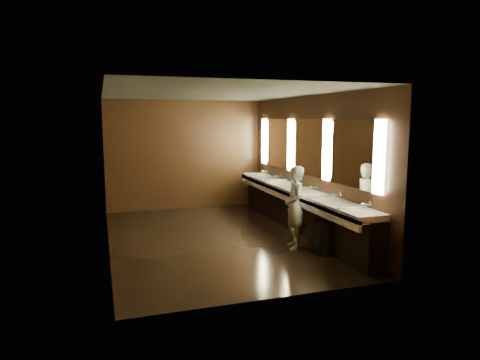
% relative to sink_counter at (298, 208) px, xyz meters
% --- Properties ---
extents(floor, '(6.00, 6.00, 0.00)m').
position_rel_sink_counter_xyz_m(floor, '(-1.79, -0.00, -0.50)').
color(floor, black).
rests_on(floor, ground).
extents(ceiling, '(4.00, 6.00, 0.02)m').
position_rel_sink_counter_xyz_m(ceiling, '(-1.79, -0.00, 2.30)').
color(ceiling, '#2D2D2B').
rests_on(ceiling, wall_back).
extents(wall_back, '(4.00, 0.02, 2.80)m').
position_rel_sink_counter_xyz_m(wall_back, '(-1.79, 3.00, 0.90)').
color(wall_back, black).
rests_on(wall_back, floor).
extents(wall_front, '(4.00, 0.02, 2.80)m').
position_rel_sink_counter_xyz_m(wall_front, '(-1.79, -3.00, 0.90)').
color(wall_front, black).
rests_on(wall_front, floor).
extents(wall_left, '(0.02, 6.00, 2.80)m').
position_rel_sink_counter_xyz_m(wall_left, '(-3.79, -0.00, 0.90)').
color(wall_left, black).
rests_on(wall_left, floor).
extents(wall_right, '(0.02, 6.00, 2.80)m').
position_rel_sink_counter_xyz_m(wall_right, '(0.21, -0.00, 0.90)').
color(wall_right, black).
rests_on(wall_right, floor).
extents(sink_counter, '(0.55, 5.40, 1.01)m').
position_rel_sink_counter_xyz_m(sink_counter, '(0.00, 0.00, 0.00)').
color(sink_counter, black).
rests_on(sink_counter, floor).
extents(mirror_band, '(0.06, 5.03, 1.15)m').
position_rel_sink_counter_xyz_m(mirror_band, '(0.19, -0.00, 1.25)').
color(mirror_band, '#FEF4B4').
rests_on(mirror_band, wall_right).
extents(person, '(0.47, 0.61, 1.50)m').
position_rel_sink_counter_xyz_m(person, '(-0.59, -1.06, 0.25)').
color(person, '#8FB4D5').
rests_on(person, floor).
extents(trash_bin, '(0.49, 0.49, 0.59)m').
position_rel_sink_counter_xyz_m(trash_bin, '(-0.22, -1.53, -0.20)').
color(trash_bin, black).
rests_on(trash_bin, floor).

